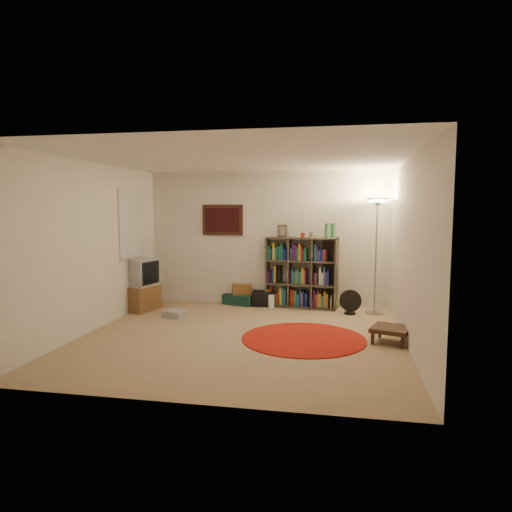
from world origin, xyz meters
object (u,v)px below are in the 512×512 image
at_px(floor_fan, 350,302).
at_px(suitcase, 240,299).
at_px(floor_lamp, 377,218).
at_px(side_table, 391,330).
at_px(tv_stand, 141,285).
at_px(bookshelf, 301,274).

distance_m(floor_fan, suitcase, 2.11).
bearing_deg(floor_lamp, side_table, -86.84).
height_order(tv_stand, suitcase, tv_stand).
xyz_separation_m(floor_lamp, floor_fan, (-0.41, -0.13, -1.45)).
bearing_deg(tv_stand, suitcase, 41.97).
xyz_separation_m(floor_lamp, suitcase, (-2.46, 0.35, -1.56)).
bearing_deg(floor_lamp, floor_fan, -162.65).
distance_m(floor_lamp, floor_fan, 1.51).
bearing_deg(floor_fan, tv_stand, 176.92).
xyz_separation_m(tv_stand, side_table, (4.19, -1.26, -0.26)).
height_order(bookshelf, side_table, bookshelf).
xyz_separation_m(floor_fan, side_table, (0.51, -1.61, -0.03)).
relative_size(floor_lamp, suitcase, 2.94).
xyz_separation_m(tv_stand, suitcase, (1.63, 0.84, -0.35)).
height_order(floor_lamp, tv_stand, floor_lamp).
bearing_deg(tv_stand, floor_lamp, 21.53).
bearing_deg(bookshelf, floor_lamp, -5.58).
xyz_separation_m(floor_lamp, side_table, (0.10, -1.74, -1.47)).
relative_size(bookshelf, floor_lamp, 0.78).
bearing_deg(floor_lamp, tv_stand, -173.28).
height_order(floor_fan, suitcase, floor_fan).
bearing_deg(suitcase, tv_stand, -135.63).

